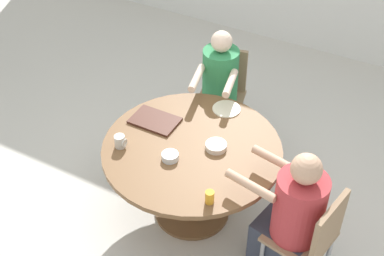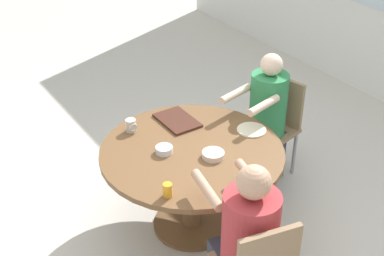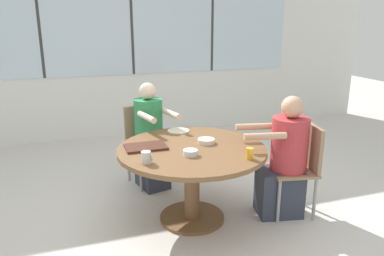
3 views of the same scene
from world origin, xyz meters
name	(u,v)px [view 1 (image 1 of 3)]	position (x,y,z in m)	size (l,w,h in m)	color
ground_plane	(192,211)	(0.00, 0.00, 0.00)	(16.00, 16.00, 0.00)	beige
dining_table	(192,161)	(0.00, 0.00, 0.56)	(1.32, 1.32, 0.71)	brown
chair_for_woman_green_shirt	(223,87)	(-0.23, 1.01, 0.52)	(0.48, 0.48, 0.87)	#937556
chair_for_man_blue_shirt	(313,235)	(1.01, -0.20, 0.52)	(0.47, 0.47, 0.87)	#937556
person_woman_green_shirt	(219,98)	(-0.19, 0.85, 0.52)	(0.42, 0.61, 1.16)	#333847
person_man_blue_shirt	(291,224)	(0.85, -0.17, 0.51)	(0.67, 0.45, 1.15)	#333847
food_tray_dark	(155,120)	(-0.39, 0.12, 0.72)	(0.36, 0.24, 0.02)	#472319
coffee_mug	(120,141)	(-0.46, -0.24, 0.75)	(0.08, 0.08, 0.10)	beige
juice_glass	(210,197)	(0.35, -0.42, 0.75)	(0.06, 0.06, 0.09)	gold
bowl_white_shallow	(170,156)	(-0.08, -0.19, 0.73)	(0.12, 0.12, 0.05)	silver
bowl_cereal	(216,146)	(0.16, 0.07, 0.73)	(0.16, 0.16, 0.04)	silver
plate_tortillas	(226,109)	(0.03, 0.52, 0.71)	(0.22, 0.22, 0.01)	beige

